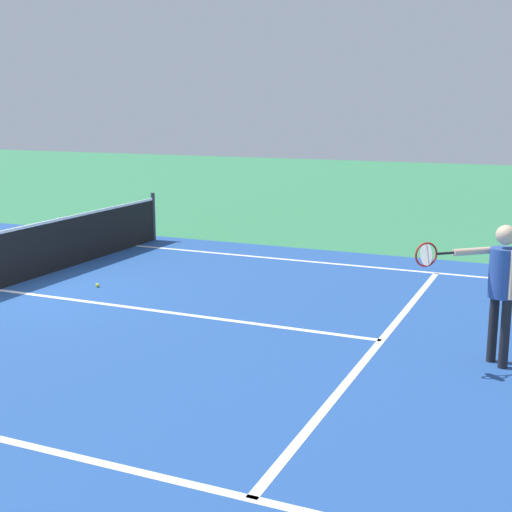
% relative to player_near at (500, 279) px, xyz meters
% --- Properties ---
extents(line_sideline_left, '(0.10, 11.89, 0.01)m').
position_rel_player_near_xyz_m(line_sideline_left, '(-3.79, 1.87, -1.02)').
color(line_sideline_left, white).
rests_on(line_sideline_left, ground_plane).
extents(line_sideline_right, '(0.10, 11.89, 0.01)m').
position_rel_player_near_xyz_m(line_sideline_right, '(4.43, 1.87, -1.02)').
color(line_sideline_right, white).
rests_on(line_sideline_right, ground_plane).
extents(line_service_near, '(8.22, 0.10, 0.01)m').
position_rel_player_near_xyz_m(line_service_near, '(0.32, 1.42, -1.02)').
color(line_service_near, white).
rests_on(line_service_near, ground_plane).
extents(line_center_service, '(0.10, 6.40, 0.01)m').
position_rel_player_near_xyz_m(line_center_service, '(0.32, 4.62, -1.02)').
color(line_center_service, white).
rests_on(line_center_service, ground_plane).
extents(player_near, '(0.73, 1.06, 1.65)m').
position_rel_player_near_xyz_m(player_near, '(0.00, 0.00, 0.00)').
color(player_near, black).
rests_on(player_near, ground_plane).
extents(tennis_ball_near_net, '(0.07, 0.07, 0.07)m').
position_rel_player_near_xyz_m(tennis_ball_near_net, '(1.14, 6.43, -0.99)').
color(tennis_ball_near_net, '#CCE033').
rests_on(tennis_ball_near_net, ground_plane).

